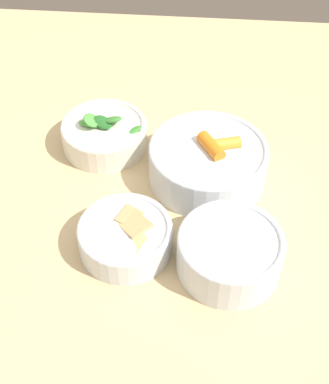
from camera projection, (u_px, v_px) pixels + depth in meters
ground_plane at (156, 375)px, 1.46m from camera, size 10.00×10.00×0.00m
dining_table at (153, 219)px, 0.99m from camera, size 1.15×1.09×0.75m
bowl_carrots at (208, 161)px, 0.90m from camera, size 0.20×0.20×0.08m
bowl_greens at (104, 133)px, 0.96m from camera, size 0.15×0.15×0.08m
bowl_beans_hotdog at (229, 253)px, 0.77m from camera, size 0.15×0.15×0.07m
bowl_cookies at (126, 236)px, 0.80m from camera, size 0.14×0.14×0.05m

